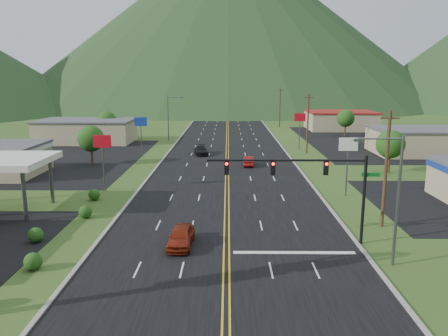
{
  "coord_description": "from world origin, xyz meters",
  "views": [
    {
      "loc": [
        0.08,
        -18.27,
        12.72
      ],
      "look_at": [
        -0.27,
        21.18,
        4.5
      ],
      "focal_mm": 35.0,
      "sensor_mm": 36.0,
      "label": 1
    }
  ],
  "objects_px": {
    "streetlight_east": "(394,192)",
    "car_dark_mid": "(201,151)",
    "traffic_signal": "(312,177)",
    "streetlight_west": "(170,115)",
    "car_red_far": "(249,161)",
    "car_red_near": "(181,237)"
  },
  "relations": [
    {
      "from": "traffic_signal",
      "to": "car_dark_mid",
      "type": "bearing_deg",
      "value": 105.31
    },
    {
      "from": "streetlight_east",
      "to": "car_red_near",
      "type": "bearing_deg",
      "value": 167.61
    },
    {
      "from": "car_dark_mid",
      "to": "streetlight_east",
      "type": "bearing_deg",
      "value": -79.53
    },
    {
      "from": "traffic_signal",
      "to": "car_dark_mid",
      "type": "height_order",
      "value": "traffic_signal"
    },
    {
      "from": "streetlight_east",
      "to": "car_red_far",
      "type": "xyz_separation_m",
      "value": [
        -8.03,
        34.42,
        -4.49
      ]
    },
    {
      "from": "traffic_signal",
      "to": "car_red_near",
      "type": "distance_m",
      "value": 10.99
    },
    {
      "from": "traffic_signal",
      "to": "car_red_far",
      "type": "distance_m",
      "value": 30.96
    },
    {
      "from": "streetlight_east",
      "to": "car_dark_mid",
      "type": "distance_m",
      "value": 46.56
    },
    {
      "from": "streetlight_west",
      "to": "car_dark_mid",
      "type": "distance_m",
      "value": 18.45
    },
    {
      "from": "streetlight_east",
      "to": "car_red_far",
      "type": "relative_size",
      "value": 2.15
    },
    {
      "from": "streetlight_west",
      "to": "car_red_far",
      "type": "distance_m",
      "value": 29.9
    },
    {
      "from": "traffic_signal",
      "to": "car_red_near",
      "type": "height_order",
      "value": "traffic_signal"
    },
    {
      "from": "car_dark_mid",
      "to": "traffic_signal",
      "type": "bearing_deg",
      "value": -83.83
    },
    {
      "from": "traffic_signal",
      "to": "car_red_near",
      "type": "xyz_separation_m",
      "value": [
        -9.97,
        -0.77,
        -4.56
      ]
    },
    {
      "from": "traffic_signal",
      "to": "car_red_far",
      "type": "xyz_separation_m",
      "value": [
        -3.34,
        30.43,
        -4.64
      ]
    },
    {
      "from": "streetlight_west",
      "to": "car_red_far",
      "type": "height_order",
      "value": "streetlight_west"
    },
    {
      "from": "car_red_near",
      "to": "car_red_far",
      "type": "distance_m",
      "value": 31.9
    },
    {
      "from": "streetlight_west",
      "to": "traffic_signal",
      "type": "bearing_deg",
      "value": -72.03
    },
    {
      "from": "streetlight_east",
      "to": "car_dark_mid",
      "type": "height_order",
      "value": "streetlight_east"
    },
    {
      "from": "car_dark_mid",
      "to": "streetlight_west",
      "type": "bearing_deg",
      "value": 104.94
    },
    {
      "from": "car_dark_mid",
      "to": "car_red_far",
      "type": "distance_m",
      "value": 11.91
    },
    {
      "from": "traffic_signal",
      "to": "streetlight_west",
      "type": "bearing_deg",
      "value": 107.97
    }
  ]
}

